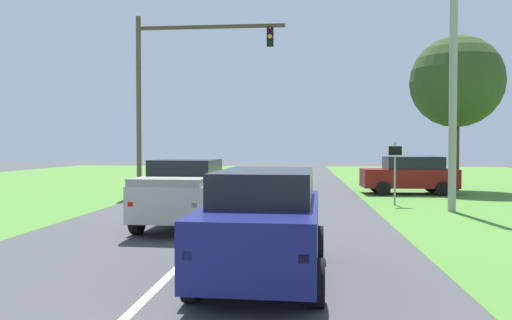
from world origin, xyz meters
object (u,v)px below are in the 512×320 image
(keep_moving_sign, at_px, (395,165))
(crossing_suv_far, at_px, (409,175))
(utility_pole_right, at_px, (453,100))
(oak_tree_right, at_px, (457,82))
(pickup_truck_lead, at_px, (187,192))
(traffic_light, at_px, (173,78))
(red_suv_near, at_px, (265,221))

(keep_moving_sign, distance_m, crossing_suv_far, 5.15)
(crossing_suv_far, height_order, utility_pole_right, utility_pole_right)
(oak_tree_right, height_order, crossing_suv_far, oak_tree_right)
(pickup_truck_lead, height_order, keep_moving_sign, keep_moving_sign)
(oak_tree_right, height_order, utility_pole_right, oak_tree_right)
(crossing_suv_far, bearing_deg, traffic_light, -174.87)
(traffic_light, xyz_separation_m, keep_moving_sign, (10.09, -3.81, -4.12))
(pickup_truck_lead, height_order, traffic_light, traffic_light)
(crossing_suv_far, bearing_deg, pickup_truck_lead, -128.33)
(utility_pole_right, bearing_deg, keep_moving_sign, 132.70)
(red_suv_near, distance_m, oak_tree_right, 21.36)
(keep_moving_sign, bearing_deg, utility_pole_right, -47.30)
(keep_moving_sign, relative_size, crossing_suv_far, 0.56)
(red_suv_near, bearing_deg, oak_tree_right, 64.77)
(pickup_truck_lead, xyz_separation_m, utility_pole_right, (8.79, 4.25, 3.05))
(pickup_truck_lead, relative_size, traffic_light, 0.57)
(traffic_light, relative_size, crossing_suv_far, 1.92)
(oak_tree_right, distance_m, utility_pole_right, 9.68)
(keep_moving_sign, xyz_separation_m, crossing_suv_far, (1.58, 4.86, -0.66))
(red_suv_near, relative_size, pickup_truck_lead, 1.00)
(utility_pole_right, bearing_deg, pickup_truck_lead, -154.18)
(red_suv_near, distance_m, keep_moving_sign, 12.39)
(keep_moving_sign, bearing_deg, oak_tree_right, 58.19)
(pickup_truck_lead, xyz_separation_m, keep_moving_sign, (7.09, 6.10, 0.61))
(red_suv_near, distance_m, utility_pole_right, 11.86)
(pickup_truck_lead, bearing_deg, crossing_suv_far, 51.67)
(keep_moving_sign, distance_m, utility_pole_right, 3.50)
(red_suv_near, xyz_separation_m, keep_moving_sign, (4.37, 11.57, 0.60))
(traffic_light, relative_size, oak_tree_right, 1.06)
(oak_tree_right, xyz_separation_m, crossing_suv_far, (-2.92, -2.39, -4.85))
(pickup_truck_lead, bearing_deg, keep_moving_sign, 40.70)
(pickup_truck_lead, distance_m, utility_pole_right, 10.23)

